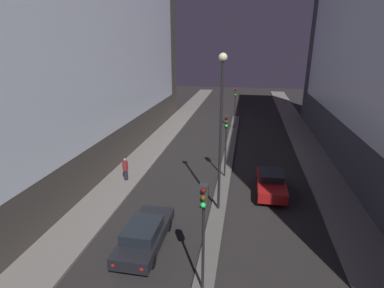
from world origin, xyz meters
TOP-DOWN VIEW (x-y plane):
  - building_left at (-11.85, 18.66)m, footprint 6.01×37.33m
  - median_strip at (0.00, 18.39)m, footprint 0.92×34.79m
  - traffic_light_near at (0.00, 4.24)m, footprint 0.32×0.42m
  - traffic_light_mid at (0.00, 15.55)m, footprint 0.32×0.42m
  - traffic_light_far at (0.00, 29.59)m, footprint 0.32×0.42m
  - street_lamp at (0.00, 10.77)m, footprint 0.46×0.46m
  - car_left_lane at (-3.30, 6.62)m, footprint 1.86×4.78m
  - car_right_lane at (3.30, 13.67)m, footprint 1.84×4.28m
  - pedestrian_on_left_sidewalk at (-7.15, 13.53)m, footprint 0.40×0.40m

SIDE VIEW (x-z plane):
  - median_strip at x=0.00m, z-range 0.00..0.15m
  - car_left_lane at x=-3.30m, z-range 0.02..1.45m
  - car_right_lane at x=3.30m, z-range 0.02..1.50m
  - pedestrian_on_left_sidewalk at x=-7.15m, z-range 0.21..1.91m
  - traffic_light_near at x=0.00m, z-range 1.25..6.02m
  - traffic_light_mid at x=0.00m, z-range 1.25..6.02m
  - traffic_light_far at x=0.00m, z-range 1.25..6.02m
  - street_lamp at x=0.00m, z-range 1.35..10.56m
  - building_left at x=-11.85m, z-range 0.00..18.54m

